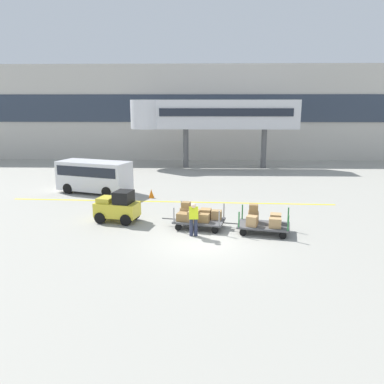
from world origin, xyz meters
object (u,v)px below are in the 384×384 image
at_px(baggage_cart_lead, 197,216).
at_px(safety_cone_near, 151,194).
at_px(baggage_handler, 194,218).
at_px(baggage_tug, 118,207).
at_px(baggage_cart_middle, 263,221).
at_px(shuttle_van, 94,174).

xyz_separation_m(baggage_cart_lead, safety_cone_near, (-2.96, 5.85, -0.28)).
bearing_deg(baggage_handler, safety_cone_near, 111.61).
bearing_deg(baggage_handler, baggage_tug, 151.11).
height_order(baggage_tug, baggage_cart_middle, baggage_tug).
xyz_separation_m(baggage_handler, shuttle_van, (-6.78, 8.50, 0.37)).
xyz_separation_m(baggage_cart_middle, safety_cone_near, (-5.97, 6.54, -0.26)).
xyz_separation_m(baggage_cart_middle, baggage_handler, (-3.16, -0.57, 0.33)).
relative_size(baggage_cart_lead, baggage_handler, 1.97).
xyz_separation_m(shuttle_van, safety_cone_near, (3.96, -1.39, -0.96)).
bearing_deg(baggage_cart_lead, baggage_tug, 167.88).
bearing_deg(shuttle_van, baggage_tug, -65.15).
distance_m(baggage_tug, baggage_cart_lead, 4.06).
bearing_deg(baggage_handler, baggage_cart_lead, 83.51).
bearing_deg(baggage_cart_middle, baggage_handler, -169.77).
bearing_deg(baggage_tug, baggage_handler, -28.89).
height_order(baggage_cart_lead, baggage_cart_middle, baggage_cart_middle).
relative_size(baggage_cart_middle, shuttle_van, 0.60).
bearing_deg(baggage_cart_lead, safety_cone_near, 116.82).
xyz_separation_m(baggage_tug, baggage_cart_middle, (6.97, -1.54, -0.21)).
bearing_deg(baggage_tug, baggage_cart_middle, -12.43).
height_order(baggage_tug, baggage_handler, baggage_tug).
bearing_deg(baggage_tug, shuttle_van, 114.85).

